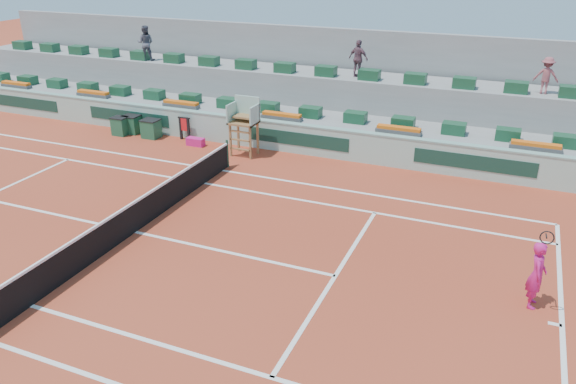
{
  "coord_description": "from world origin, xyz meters",
  "views": [
    {
      "loc": [
        10.12,
        -12.15,
        8.07
      ],
      "look_at": [
        4.0,
        2.5,
        1.0
      ],
      "focal_mm": 35.0,
      "sensor_mm": 36.0,
      "label": 1
    }
  ],
  "objects_px": {
    "umpire_chair": "(245,118)",
    "drink_cooler_a": "(151,129)",
    "player_bag": "(196,142)",
    "tennis_player": "(537,274)"
  },
  "relations": [
    {
      "from": "umpire_chair",
      "to": "tennis_player",
      "type": "bearing_deg",
      "value": -31.59
    },
    {
      "from": "player_bag",
      "to": "tennis_player",
      "type": "xyz_separation_m",
      "value": [
        13.68,
        -7.01,
        0.69
      ]
    },
    {
      "from": "player_bag",
      "to": "tennis_player",
      "type": "relative_size",
      "value": 0.34
    },
    {
      "from": "umpire_chair",
      "to": "player_bag",
      "type": "bearing_deg",
      "value": 177.23
    },
    {
      "from": "umpire_chair",
      "to": "drink_cooler_a",
      "type": "relative_size",
      "value": 2.86
    },
    {
      "from": "drink_cooler_a",
      "to": "umpire_chair",
      "type": "bearing_deg",
      "value": -3.56
    },
    {
      "from": "player_bag",
      "to": "tennis_player",
      "type": "height_order",
      "value": "tennis_player"
    },
    {
      "from": "tennis_player",
      "to": "player_bag",
      "type": "bearing_deg",
      "value": 152.89
    },
    {
      "from": "drink_cooler_a",
      "to": "player_bag",
      "type": "bearing_deg",
      "value": -4.36
    },
    {
      "from": "drink_cooler_a",
      "to": "tennis_player",
      "type": "distance_m",
      "value": 17.64
    }
  ]
}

